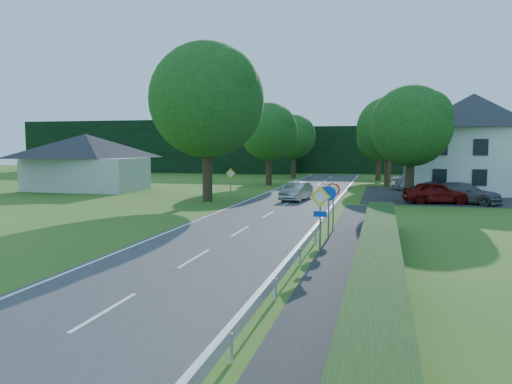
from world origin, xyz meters
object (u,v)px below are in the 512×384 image
(parked_car_silver_a, at_px, (420,181))
(streetlight, at_px, (404,141))
(moving_car, at_px, (296,191))
(parked_car_grey, at_px, (464,193))
(parked_car_red, at_px, (436,192))
(parasol, at_px, (409,184))
(motorcycle, at_px, (325,189))

(parked_car_silver_a, bearing_deg, streetlight, 161.01)
(moving_car, distance_m, parked_car_grey, 11.89)
(parked_car_red, bearing_deg, parked_car_grey, -82.76)
(moving_car, xyz_separation_m, parasol, (8.39, 7.08, 0.20))
(moving_car, relative_size, parasol, 2.12)
(moving_car, height_order, parked_car_red, parked_car_red)
(parked_car_grey, height_order, parasol, parasol)
(parked_car_silver_a, height_order, parked_car_grey, parked_car_silver_a)
(moving_car, distance_m, motorcycle, 5.73)
(parked_car_red, xyz_separation_m, parked_car_grey, (1.91, 0.53, -0.04))
(streetlight, height_order, parked_car_silver_a, streetlight)
(moving_car, bearing_deg, motorcycle, 83.17)
(moving_car, bearing_deg, streetlight, 35.50)
(streetlight, xyz_separation_m, parked_car_red, (2.18, -3.50, -3.65))
(parked_car_red, height_order, parked_car_silver_a, parked_car_silver_a)
(streetlight, relative_size, parked_car_silver_a, 1.61)
(parasol, bearing_deg, streetlight, -101.44)
(moving_car, xyz_separation_m, parked_car_grey, (11.85, 1.01, 0.06))
(streetlight, height_order, parked_car_red, streetlight)
(moving_car, bearing_deg, parked_car_silver_a, 57.21)
(streetlight, height_order, parasol, streetlight)
(moving_car, bearing_deg, parasol, 48.53)
(motorcycle, xyz_separation_m, parked_car_grey, (10.35, -4.51, 0.28))
(parked_car_red, bearing_deg, motorcycle, 50.88)
(motorcycle, height_order, parked_car_grey, parked_car_grey)
(parked_car_silver_a, distance_m, parked_car_grey, 10.22)
(parked_car_grey, distance_m, parasol, 6.99)
(moving_car, xyz_separation_m, parked_car_silver_a, (9.60, 10.98, 0.14))
(streetlight, bearing_deg, parked_car_grey, -36.00)
(streetlight, distance_m, parasol, 4.76)
(parasol, bearing_deg, parked_car_grey, -60.33)
(parked_car_red, relative_size, parasol, 2.35)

